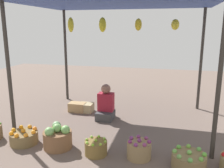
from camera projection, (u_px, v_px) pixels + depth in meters
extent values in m
plane|color=#69584E|center=(119.00, 120.00, 5.35)|extent=(14.00, 14.00, 0.00)
cylinder|color=#38332D|center=(9.00, 72.00, 4.33)|extent=(0.07, 0.07, 2.43)
cylinder|color=#38332D|center=(219.00, 82.00, 3.51)|extent=(0.07, 0.07, 2.43)
cylinder|color=#38332D|center=(66.00, 56.00, 6.62)|extent=(0.07, 0.07, 2.43)
cylinder|color=#38332D|center=(201.00, 60.00, 5.80)|extent=(0.07, 0.07, 2.43)
cube|color=#324D9E|center=(119.00, 3.00, 4.78)|extent=(3.81, 2.73, 0.04)
ellipsoid|color=yellow|center=(71.00, 25.00, 5.21)|extent=(0.13, 0.13, 0.31)
ellipsoid|color=gold|center=(103.00, 25.00, 4.99)|extent=(0.15, 0.15, 0.30)
ellipsoid|color=gold|center=(138.00, 25.00, 4.71)|extent=(0.13, 0.13, 0.23)
ellipsoid|color=yellow|center=(175.00, 25.00, 4.70)|extent=(0.15, 0.15, 0.21)
cube|color=#3F3E40|center=(105.00, 115.00, 5.39)|extent=(0.36, 0.44, 0.18)
cube|color=maroon|center=(106.00, 102.00, 5.37)|extent=(0.34, 0.22, 0.40)
sphere|color=#8C5E4E|center=(106.00, 89.00, 5.30)|extent=(0.21, 0.21, 0.21)
sphere|color=#3F8425|center=(0.00, 123.00, 4.46)|extent=(0.04, 0.04, 0.04)
cylinder|color=brown|center=(24.00, 138.00, 4.25)|extent=(0.48, 0.48, 0.20)
sphere|color=orange|center=(23.00, 131.00, 4.22)|extent=(0.08, 0.08, 0.08)
sphere|color=orange|center=(33.00, 132.00, 4.17)|extent=(0.08, 0.08, 0.08)
sphere|color=orange|center=(35.00, 129.00, 4.32)|extent=(0.08, 0.08, 0.08)
sphere|color=orange|center=(30.00, 127.00, 4.41)|extent=(0.08, 0.08, 0.08)
sphere|color=orange|center=(21.00, 127.00, 4.38)|extent=(0.08, 0.08, 0.08)
sphere|color=orange|center=(14.00, 130.00, 4.27)|extent=(0.08, 0.08, 0.08)
sphere|color=orange|center=(11.00, 134.00, 4.12)|extent=(0.08, 0.08, 0.08)
sphere|color=orange|center=(16.00, 136.00, 4.03)|extent=(0.08, 0.08, 0.08)
sphere|color=orange|center=(26.00, 135.00, 4.06)|extent=(0.08, 0.08, 0.08)
cylinder|color=brown|center=(58.00, 139.00, 4.09)|extent=(0.48, 0.48, 0.29)
sphere|color=#74AF5B|center=(57.00, 128.00, 4.04)|extent=(0.15, 0.15, 0.15)
sphere|color=#75B05C|center=(65.00, 130.00, 4.01)|extent=(0.15, 0.15, 0.15)
sphere|color=#79A46E|center=(57.00, 126.00, 4.18)|extent=(0.15, 0.15, 0.15)
sphere|color=#7AAF61|center=(49.00, 132.00, 3.94)|extent=(0.15, 0.15, 0.15)
cylinder|color=brown|center=(96.00, 148.00, 3.87)|extent=(0.36, 0.36, 0.23)
sphere|color=#85C432|center=(96.00, 140.00, 3.84)|extent=(0.04, 0.04, 0.04)
sphere|color=#8AC43B|center=(105.00, 142.00, 3.81)|extent=(0.04, 0.04, 0.04)
sphere|color=#88C441|center=(104.00, 138.00, 3.92)|extent=(0.04, 0.04, 0.04)
sphere|color=#8CC931|center=(99.00, 136.00, 3.99)|extent=(0.04, 0.04, 0.04)
sphere|color=#91C741|center=(92.00, 137.00, 3.97)|extent=(0.04, 0.04, 0.04)
sphere|color=#8EBD39|center=(87.00, 139.00, 3.88)|extent=(0.04, 0.04, 0.04)
sphere|color=#95CE41|center=(87.00, 143.00, 3.77)|extent=(0.04, 0.04, 0.04)
sphere|color=#88CF2E|center=(93.00, 145.00, 3.70)|extent=(0.04, 0.04, 0.04)
sphere|color=#94BC34|center=(100.00, 144.00, 3.71)|extent=(0.04, 0.04, 0.04)
cylinder|color=#947851|center=(139.00, 150.00, 3.77)|extent=(0.38, 0.38, 0.27)
sphere|color=#763171|center=(139.00, 140.00, 3.73)|extent=(0.06, 0.06, 0.06)
sphere|color=#7A2E6C|center=(149.00, 142.00, 3.70)|extent=(0.06, 0.06, 0.06)
sphere|color=#813868|center=(146.00, 138.00, 3.82)|extent=(0.06, 0.06, 0.06)
sphere|color=#803673|center=(138.00, 136.00, 3.88)|extent=(0.06, 0.06, 0.06)
sphere|color=#783474|center=(131.00, 138.00, 3.83)|extent=(0.06, 0.06, 0.06)
sphere|color=#7D2E6E|center=(130.00, 142.00, 3.70)|extent=(0.06, 0.06, 0.06)
sphere|color=#783070|center=(136.00, 145.00, 3.60)|extent=(0.06, 0.06, 0.06)
sphere|color=#843767|center=(145.00, 145.00, 3.60)|extent=(0.06, 0.06, 0.06)
cylinder|color=olive|center=(189.00, 161.00, 3.51)|extent=(0.49, 0.49, 0.21)
sphere|color=#72BC4E|center=(189.00, 152.00, 3.48)|extent=(0.07, 0.07, 0.07)
sphere|color=#68B940|center=(204.00, 155.00, 3.44)|extent=(0.07, 0.07, 0.07)
sphere|color=#66B250|center=(199.00, 149.00, 3.59)|extent=(0.07, 0.07, 0.07)
sphere|color=#71AB3F|center=(189.00, 146.00, 3.68)|extent=(0.07, 0.07, 0.07)
sphere|color=#60B23E|center=(179.00, 147.00, 3.66)|extent=(0.07, 0.07, 0.07)
sphere|color=#70B550|center=(175.00, 151.00, 3.53)|extent=(0.07, 0.07, 0.07)
sphere|color=#71A851|center=(179.00, 157.00, 3.38)|extent=(0.07, 0.07, 0.07)
sphere|color=#62AC4E|center=(190.00, 160.00, 3.29)|extent=(0.07, 0.07, 0.07)
sphere|color=#64A940|center=(201.00, 159.00, 3.31)|extent=(0.07, 0.07, 0.07)
sphere|color=red|center=(224.00, 155.00, 3.44)|extent=(0.07, 0.07, 0.07)
cube|color=tan|center=(77.00, 107.00, 5.85)|extent=(0.39, 0.25, 0.22)
cube|color=tan|center=(86.00, 108.00, 5.84)|extent=(0.34, 0.29, 0.21)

